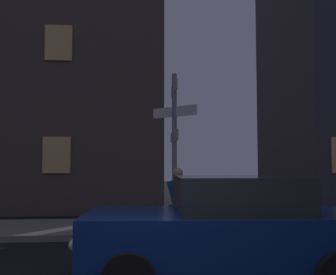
{
  "coord_description": "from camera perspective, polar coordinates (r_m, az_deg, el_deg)",
  "views": [
    {
      "loc": [
        -0.05,
        -3.91,
        1.65
      ],
      "look_at": [
        0.9,
        5.88,
        2.32
      ],
      "focal_mm": 44.17,
      "sensor_mm": 36.0,
      "label": 1
    }
  ],
  "objects": [
    {
      "name": "sidewalk_kerb",
      "position": [
        10.77,
        -5.33,
        -12.31
      ],
      "size": [
        40.0,
        2.8,
        0.14
      ],
      "primitive_type": "cube",
      "color": "gray",
      "rests_on": "ground_plane"
    },
    {
      "name": "signpost",
      "position": [
        9.82,
        0.88,
        -0.07
      ],
      "size": [
        0.95,
        1.44,
        3.71
      ],
      "color": "gray",
      "rests_on": "sidewalk_kerb"
    },
    {
      "name": "car_side_parked",
      "position": [
        5.98,
        7.9,
        -12.18
      ],
      "size": [
        3.99,
        2.21,
        1.5
      ],
      "color": "navy",
      "rests_on": "ground_plane"
    },
    {
      "name": "cyclist",
      "position": [
        8.47,
        1.02,
        -10.0
      ],
      "size": [
        1.82,
        0.35,
        1.61
      ],
      "color": "black",
      "rests_on": "ground_plane"
    },
    {
      "name": "building_left_block",
      "position": [
        18.81,
        -20.37,
        13.32
      ],
      "size": [
        11.87,
        6.98,
        14.28
      ],
      "color": "#4C443D",
      "rests_on": "ground_plane"
    }
  ]
}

